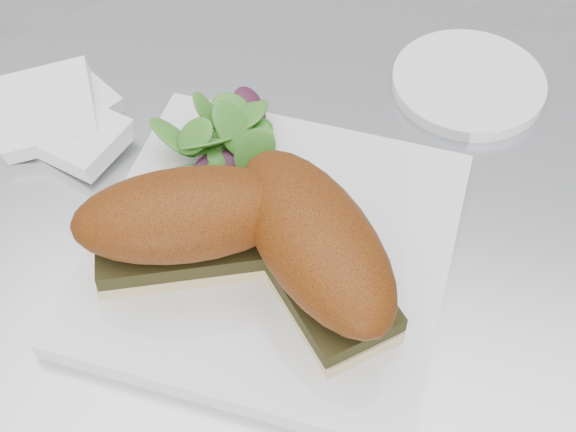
% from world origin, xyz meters
% --- Properties ---
extents(table, '(0.70, 0.70, 0.73)m').
position_xyz_m(table, '(0.00, 0.00, 0.49)').
color(table, '#B7B8BE').
rests_on(table, ground).
extents(plate, '(0.29, 0.29, 0.02)m').
position_xyz_m(plate, '(0.00, -0.02, 0.74)').
color(plate, white).
rests_on(plate, table).
extents(sandwich_left, '(0.18, 0.12, 0.08)m').
position_xyz_m(sandwich_left, '(-0.05, -0.04, 0.79)').
color(sandwich_left, tan).
rests_on(sandwich_left, plate).
extents(sandwich_right, '(0.17, 0.18, 0.08)m').
position_xyz_m(sandwich_right, '(0.04, -0.05, 0.79)').
color(sandwich_right, tan).
rests_on(sandwich_right, plate).
extents(salad, '(0.10, 0.10, 0.05)m').
position_xyz_m(salad, '(-0.04, 0.06, 0.77)').
color(salad, '#3B842B').
rests_on(salad, plate).
extents(napkin, '(0.12, 0.12, 0.02)m').
position_xyz_m(napkin, '(-0.20, 0.07, 0.74)').
color(napkin, white).
rests_on(napkin, table).
extents(saucer, '(0.14, 0.14, 0.01)m').
position_xyz_m(saucer, '(0.14, 0.20, 0.74)').
color(saucer, white).
rests_on(saucer, table).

